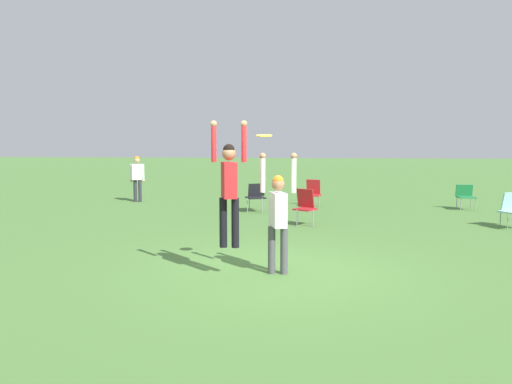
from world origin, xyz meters
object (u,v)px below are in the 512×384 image
(person_jumping, at_px, (229,182))
(camping_chair_0, at_px, (305,204))
(person_defending, at_px, (278,211))
(camping_chair_4, at_px, (256,195))
(frisbee, at_px, (264,136))
(camping_chair_2, at_px, (465,195))
(person_spectator_near, at_px, (137,175))
(camping_chair_3, at_px, (313,191))

(person_jumping, xyz_separation_m, camping_chair_0, (1.10, 5.11, -0.97))
(person_defending, distance_m, camping_chair_4, 7.29)
(camping_chair_0, bearing_deg, camping_chair_4, -25.94)
(frisbee, bearing_deg, camping_chair_2, 56.27)
(person_jumping, height_order, camping_chair_2, person_jumping)
(frisbee, bearing_deg, person_spectator_near, 120.75)
(person_defending, height_order, frisbee, frisbee)
(person_jumping, relative_size, camping_chair_0, 2.16)
(person_jumping, xyz_separation_m, camping_chair_4, (-0.43, 7.41, -0.99))
(person_jumping, bearing_deg, camping_chair_2, -52.85)
(frisbee, relative_size, camping_chair_3, 0.29)
(person_defending, bearing_deg, camping_chair_4, 171.56)
(person_jumping, distance_m, camping_chair_2, 10.60)
(camping_chair_2, bearing_deg, camping_chair_3, -4.02)
(camping_chair_2, bearing_deg, person_spectator_near, -4.34)
(camping_chair_4, bearing_deg, person_jumping, 68.23)
(camping_chair_2, distance_m, person_spectator_near, 11.01)
(person_defending, bearing_deg, person_spectator_near, -166.16)
(camping_chair_4, height_order, person_spectator_near, person_spectator_near)
(camping_chair_0, bearing_deg, person_spectator_near, -5.30)
(person_spectator_near, bearing_deg, person_defending, -87.96)
(camping_chair_0, height_order, camping_chair_4, camping_chair_0)
(person_defending, xyz_separation_m, camping_chair_2, (5.32, 8.39, -0.55))
(camping_chair_0, height_order, camping_chair_3, camping_chair_0)
(person_spectator_near, bearing_deg, camping_chair_3, -33.93)
(camping_chair_3, bearing_deg, person_defending, 99.68)
(person_defending, relative_size, frisbee, 7.55)
(person_defending, height_order, camping_chair_3, person_defending)
(frisbee, relative_size, camping_chair_2, 0.33)
(frisbee, distance_m, camping_chair_4, 7.36)
(person_jumping, height_order, camping_chair_0, person_jumping)
(camping_chair_0, xyz_separation_m, camping_chair_4, (-1.53, 2.30, -0.02))
(frisbee, bearing_deg, camping_chair_0, 82.98)
(person_jumping, bearing_deg, person_defending, -90.00)
(camping_chair_2, height_order, camping_chair_3, camping_chair_3)
(frisbee, height_order, camping_chair_4, frisbee)
(person_defending, height_order, camping_chair_0, person_defending)
(frisbee, bearing_deg, person_defending, -18.81)
(camping_chair_3, bearing_deg, camping_chair_2, -170.45)
(person_jumping, distance_m, frisbee, 0.93)
(camping_chair_3, xyz_separation_m, person_spectator_near, (-6.21, 0.47, 0.48))
(camping_chair_4, bearing_deg, camping_chair_3, -163.62)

